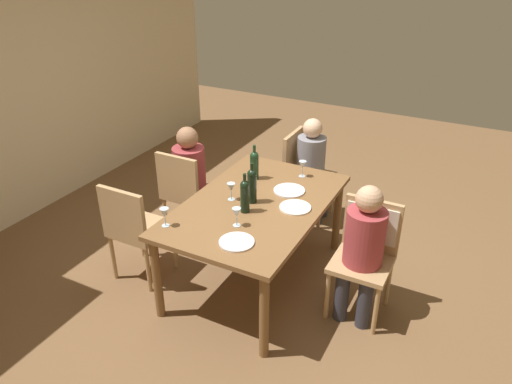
{
  "coord_description": "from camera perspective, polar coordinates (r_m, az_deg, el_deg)",
  "views": [
    {
      "loc": [
        -3.08,
        -1.59,
        2.69
      ],
      "look_at": [
        0.0,
        0.0,
        0.86
      ],
      "focal_mm": 34.36,
      "sensor_mm": 36.0,
      "label": 1
    }
  ],
  "objects": [
    {
      "name": "wine_glass_near_right",
      "position": [
        3.62,
        -2.28,
        -2.5
      ],
      "size": [
        0.07,
        0.07,
        0.15
      ],
      "color": "silver",
      "rests_on": "dining_table"
    },
    {
      "name": "chair_far_left",
      "position": [
        4.21,
        -14.03,
        -3.87
      ],
      "size": [
        0.44,
        0.44,
        0.92
      ],
      "rotation": [
        0.0,
        0.0,
        -1.57
      ],
      "color": "tan",
      "rests_on": "ground_plane"
    },
    {
      "name": "chair_far_right",
      "position": [
        4.72,
        -8.22,
        0.33
      ],
      "size": [
        0.44,
        0.44,
        0.92
      ],
      "rotation": [
        0.0,
        0.0,
        -1.57
      ],
      "color": "tan",
      "rests_on": "ground_plane"
    },
    {
      "name": "dinner_plate_guest_left",
      "position": [
        3.47,
        -2.26,
        -5.84
      ],
      "size": [
        0.25,
        0.25,
        0.01
      ],
      "primitive_type": "cylinder",
      "color": "white",
      "rests_on": "dining_table"
    },
    {
      "name": "wine_glass_far",
      "position": [
        3.67,
        -10.6,
        -2.48
      ],
      "size": [
        0.07,
        0.07,
        0.15
      ],
      "color": "silver",
      "rests_on": "dining_table"
    },
    {
      "name": "wine_bottle_short_olive",
      "position": [
        3.91,
        -0.5,
        0.82
      ],
      "size": [
        0.08,
        0.08,
        0.34
      ],
      "color": "black",
      "rests_on": "dining_table"
    },
    {
      "name": "ground_plane",
      "position": [
        4.39,
        0.0,
        -9.97
      ],
      "size": [
        10.0,
        10.0,
        0.0
      ],
      "primitive_type": "plane",
      "color": "brown"
    },
    {
      "name": "chair_near",
      "position": [
        3.89,
        12.89,
        -5.58
      ],
      "size": [
        0.46,
        0.44,
        0.92
      ],
      "rotation": [
        0.0,
        0.0,
        1.57
      ],
      "color": "tan",
      "rests_on": "ground_plane"
    },
    {
      "name": "wine_glass_near_left",
      "position": [
        3.97,
        -2.92,
        0.46
      ],
      "size": [
        0.07,
        0.07,
        0.15
      ],
      "color": "silver",
      "rests_on": "dining_table"
    },
    {
      "name": "person_man_bearded",
      "position": [
        4.75,
        -7.54,
        2.18
      ],
      "size": [
        0.35,
        0.3,
        1.13
      ],
      "rotation": [
        0.0,
        0.0,
        -1.57
      ],
      "color": "#33333D",
      "rests_on": "ground_plane"
    },
    {
      "name": "dinner_plate_guest_right",
      "position": [
        3.9,
        4.59,
        -1.8
      ],
      "size": [
        0.25,
        0.25,
        0.01
      ],
      "primitive_type": "cylinder",
      "color": "white",
      "rests_on": "dining_table"
    },
    {
      "name": "rear_room_partition",
      "position": [
        5.47,
        -26.77,
        10.75
      ],
      "size": [
        6.4,
        0.12,
        2.7
      ],
      "primitive_type": "cube",
      "color": "beige",
      "rests_on": "ground_plane"
    },
    {
      "name": "dinner_plate_host",
      "position": [
        4.15,
        3.9,
        0.18
      ],
      "size": [
        0.27,
        0.27,
        0.01
      ],
      "primitive_type": "cylinder",
      "color": "white",
      "rests_on": "dining_table"
    },
    {
      "name": "person_man_guest",
      "position": [
        5.01,
        6.67,
        3.46
      ],
      "size": [
        0.29,
        0.33,
        1.1
      ],
      "rotation": [
        0.0,
        0.0,
        3.14
      ],
      "color": "#33333D",
      "rests_on": "ground_plane"
    },
    {
      "name": "wine_bottle_dark_red",
      "position": [
        4.31,
        -0.19,
        3.25
      ],
      "size": [
        0.08,
        0.08,
        0.32
      ],
      "color": "#19381E",
      "rests_on": "dining_table"
    },
    {
      "name": "wine_glass_centre",
      "position": [
        4.38,
        5.44,
        3.08
      ],
      "size": [
        0.07,
        0.07,
        0.15
      ],
      "color": "silver",
      "rests_on": "dining_table"
    },
    {
      "name": "chair_right_end",
      "position": [
        5.09,
        5.43,
        2.64
      ],
      "size": [
        0.44,
        0.44,
        0.92
      ],
      "rotation": [
        0.0,
        0.0,
        3.14
      ],
      "color": "tan",
      "rests_on": "ground_plane"
    },
    {
      "name": "dining_table",
      "position": [
        4.01,
        0.0,
        -2.32
      ],
      "size": [
        1.67,
        1.06,
        0.76
      ],
      "color": "brown",
      "rests_on": "ground_plane"
    },
    {
      "name": "wine_bottle_tall_green",
      "position": [
        3.78,
        -1.31,
        -0.36
      ],
      "size": [
        0.07,
        0.07,
        0.33
      ],
      "color": "black",
      "rests_on": "dining_table"
    },
    {
      "name": "person_woman_host",
      "position": [
        3.74,
        12.35,
        -6.01
      ],
      "size": [
        0.35,
        0.3,
        1.12
      ],
      "rotation": [
        0.0,
        0.0,
        1.57
      ],
      "color": "#33333D",
      "rests_on": "ground_plane"
    }
  ]
}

